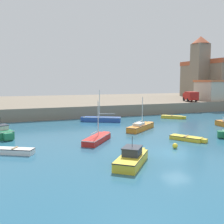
{
  "coord_description": "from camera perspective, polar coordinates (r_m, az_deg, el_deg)",
  "views": [
    {
      "loc": [
        -14.53,
        -20.21,
        6.75
      ],
      "look_at": [
        0.24,
        17.32,
        2.0
      ],
      "focal_mm": 42.0,
      "sensor_mm": 36.0,
      "label": 1
    }
  ],
  "objects": [
    {
      "name": "harbor_shed_near_wharf",
      "position": [
        68.38,
        21.48,
        4.49
      ],
      "size": [
        8.14,
        6.41,
        4.87
      ],
      "color": "#BCB29E",
      "rests_on": "quay_seawall"
    },
    {
      "name": "sailboat_blue_0",
      "position": [
        43.84,
        -2.31,
        -1.54
      ],
      "size": [
        6.39,
        4.19,
        5.32
      ],
      "color": "#284C9E",
      "rests_on": "ground"
    },
    {
      "name": "quay_seawall",
      "position": [
        67.52,
        -8.99,
        1.83
      ],
      "size": [
        120.0,
        40.0,
        2.19
      ],
      "primitive_type": "cube",
      "color": "gray",
      "rests_on": "ground"
    },
    {
      "name": "sailboat_red_1",
      "position": [
        29.51,
        -3.18,
        -5.77
      ],
      "size": [
        4.63,
        5.23,
        4.54
      ],
      "color": "red",
      "rests_on": "ground"
    },
    {
      "name": "dinghy_yellow_5",
      "position": [
        49.02,
        13.08,
        -1.04
      ],
      "size": [
        3.93,
        3.79,
        0.6
      ],
      "color": "yellow",
      "rests_on": "ground"
    },
    {
      "name": "truck_on_quay",
      "position": [
        62.22,
        16.73,
        3.35
      ],
      "size": [
        3.11,
        4.69,
        2.2
      ],
      "color": "#AD1E19",
      "rests_on": "quay_seawall"
    },
    {
      "name": "dinghy_yellow_8",
      "position": [
        31.4,
        16.04,
        -5.48
      ],
      "size": [
        2.97,
        4.1,
        0.54
      ],
      "color": "yellow",
      "rests_on": "ground"
    },
    {
      "name": "church",
      "position": [
        80.73,
        20.35,
        7.15
      ],
      "size": [
        12.89,
        17.6,
        16.54
      ],
      "color": "gray",
      "rests_on": "quay_seawall"
    },
    {
      "name": "dinghy_white_2",
      "position": [
        26.33,
        -20.58,
        -7.91
      ],
      "size": [
        3.9,
        2.76,
        0.62
      ],
      "color": "white",
      "rests_on": "ground"
    },
    {
      "name": "motorboat_green_9",
      "position": [
        34.41,
        -22.95,
        -4.12
      ],
      "size": [
        3.08,
        5.23,
        2.44
      ],
      "color": "#237A4C",
      "rests_on": "ground"
    },
    {
      "name": "sailboat_orange_3",
      "position": [
        36.79,
        6.34,
        -3.19
      ],
      "size": [
        6.05,
        5.02,
        4.58
      ],
      "color": "orange",
      "rests_on": "ground"
    },
    {
      "name": "ground_plane",
      "position": [
        25.79,
        13.89,
        -8.66
      ],
      "size": [
        200.0,
        200.0,
        0.0
      ],
      "primitive_type": "plane",
      "color": "#28607F"
    },
    {
      "name": "motorboat_yellow_6",
      "position": [
        21.77,
        4.37,
        -9.93
      ],
      "size": [
        4.63,
        5.09,
        2.34
      ],
      "color": "yellow",
      "rests_on": "ground"
    },
    {
      "name": "mooring_buoy",
      "position": [
        27.37,
        13.56,
        -7.17
      ],
      "size": [
        0.54,
        0.54,
        0.54
      ],
      "primitive_type": "sphere",
      "color": "yellow",
      "rests_on": "ground"
    }
  ]
}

